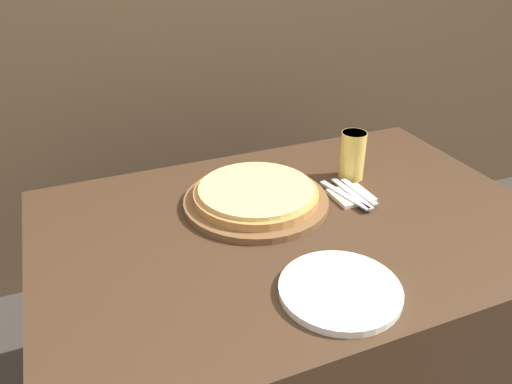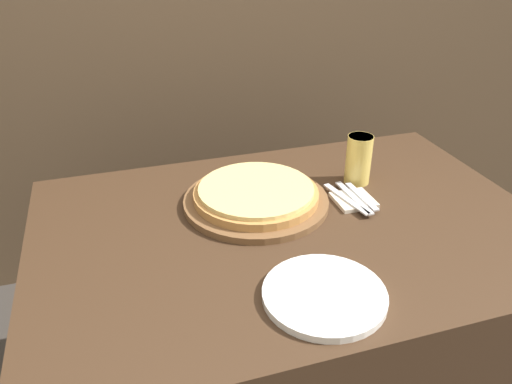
% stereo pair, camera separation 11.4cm
% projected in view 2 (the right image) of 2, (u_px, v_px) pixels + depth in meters
% --- Properties ---
extents(dining_table, '(1.38, 0.93, 0.77)m').
position_uv_depth(dining_table, '(287.00, 328.00, 1.54)').
color(dining_table, '#3D2819').
rests_on(dining_table, ground_plane).
extents(pizza_on_board, '(0.42, 0.42, 0.06)m').
position_uv_depth(pizza_on_board, '(256.00, 196.00, 1.43)').
color(pizza_on_board, brown).
rests_on(pizza_on_board, dining_table).
extents(beer_glass, '(0.08, 0.08, 0.15)m').
position_uv_depth(beer_glass, '(359.00, 157.00, 1.53)').
color(beer_glass, '#E5C65B').
rests_on(beer_glass, dining_table).
extents(dinner_plate, '(0.27, 0.27, 0.02)m').
position_uv_depth(dinner_plate, '(324.00, 295.00, 1.09)').
color(dinner_plate, white).
rests_on(dinner_plate, dining_table).
extents(napkin_stack, '(0.11, 0.11, 0.01)m').
position_uv_depth(napkin_stack, '(354.00, 200.00, 1.45)').
color(napkin_stack, beige).
rests_on(napkin_stack, dining_table).
extents(fork, '(0.06, 0.20, 0.00)m').
position_uv_depth(fork, '(346.00, 199.00, 1.44)').
color(fork, silver).
rests_on(fork, napkin_stack).
extents(dinner_knife, '(0.03, 0.20, 0.00)m').
position_uv_depth(dinner_knife, '(354.00, 198.00, 1.45)').
color(dinner_knife, silver).
rests_on(dinner_knife, napkin_stack).
extents(spoon, '(0.02, 0.17, 0.00)m').
position_uv_depth(spoon, '(362.00, 196.00, 1.46)').
color(spoon, silver).
rests_on(spoon, napkin_stack).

